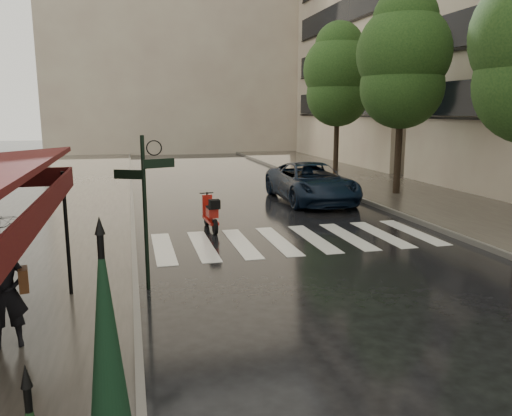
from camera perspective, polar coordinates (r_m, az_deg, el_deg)
name	(u,v)px	position (r m, az deg, el deg)	size (l,w,h in m)	color
ground	(237,349)	(7.88, -2.20, -15.79)	(120.00, 120.00, 0.00)	black
sidewalk_near	(45,210)	(19.44, -23.00, -0.22)	(6.00, 60.00, 0.12)	#38332D
sidewalk_far	(412,194)	(22.48, 17.35, 1.57)	(5.50, 60.00, 0.12)	#38332D
curb_near	(132,206)	(19.20, -13.99, 0.25)	(0.12, 60.00, 0.16)	#595651
curb_far	(352,196)	(21.16, 10.87, 1.36)	(0.12, 60.00, 0.16)	#595651
crosswalk	(296,240)	(14.07, 4.58, -3.61)	(7.85, 3.20, 0.01)	silver
signpost	(145,200)	(10.03, -12.57, 0.88)	(1.17, 0.29, 3.10)	black
haussmann_far	(390,27)	(37.89, 15.12, 19.30)	(8.00, 16.00, 18.50)	tan
backdrop_building	(178,34)	(45.56, -8.95, 19.02)	(22.00, 6.00, 20.00)	tan
tree_mid	(403,60)	(21.92, 16.47, 15.92)	(3.80, 3.80, 8.34)	black
tree_far	(338,75)	(28.24, 9.38, 14.74)	(3.80, 3.80, 8.16)	black
pedestrian_with_umbrella	(1,240)	(8.00, -27.17, -3.31)	(1.13, 1.15, 2.44)	black
scooter	(211,214)	(15.09, -5.17, -0.71)	(0.44, 1.63, 1.07)	black
parked_car	(311,182)	(19.99, 6.31, 2.94)	(2.54, 5.51, 1.53)	black
parasol_front	(110,404)	(3.79, -16.30, -20.71)	(0.49, 0.49, 2.72)	black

